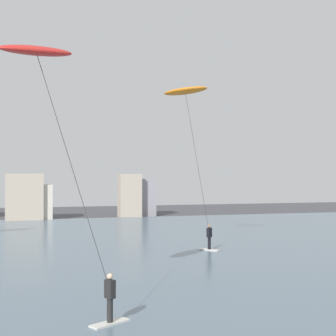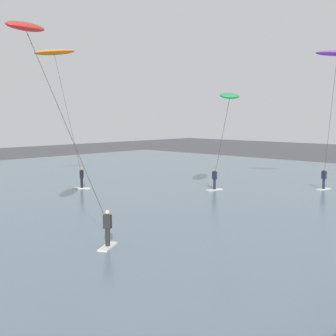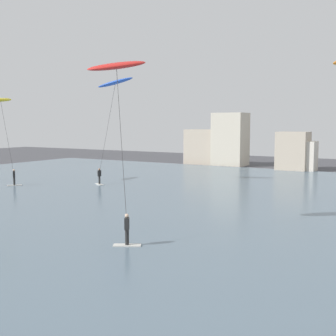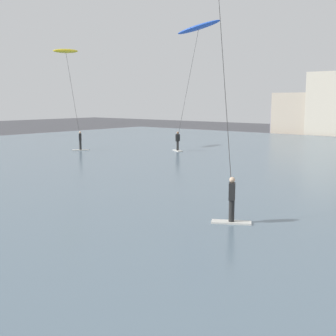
% 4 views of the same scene
% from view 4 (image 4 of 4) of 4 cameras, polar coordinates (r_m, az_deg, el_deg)
% --- Properties ---
extents(kitesurfer_blue, '(4.10, 2.92, 10.89)m').
position_cam_4_polar(kitesurfer_blue, '(38.85, 3.74, 16.50)').
color(kitesurfer_blue, silver).
rests_on(kitesurfer_blue, water_bay).
extents(kitesurfer_yellow, '(3.45, 3.25, 8.83)m').
position_cam_4_polar(kitesurfer_yellow, '(41.10, -12.67, 13.22)').
color(kitesurfer_yellow, silver).
rests_on(kitesurfer_yellow, water_bay).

